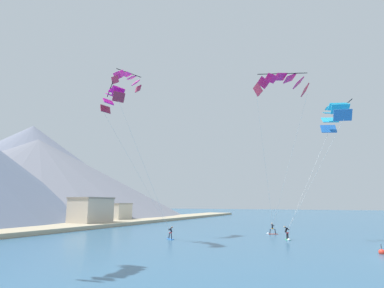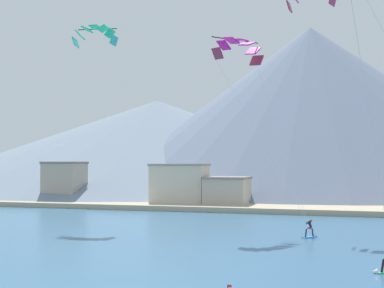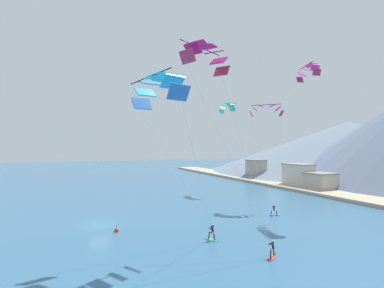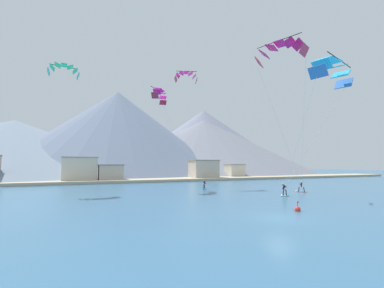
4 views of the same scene
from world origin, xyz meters
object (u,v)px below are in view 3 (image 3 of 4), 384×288
Objects in this scene: kitesurfer_mid_center at (275,212)px; kitesurfer_near_trail at (273,252)px; race_marker_buoy at (117,230)px; parafoil_kite_distant_high_outer at (227,107)px; parafoil_kite_distant_low_drift at (308,71)px; kitesurfer_near_lead at (211,234)px; parafoil_kite_near_lead at (158,88)px; parafoil_kite_near_trail at (207,55)px; parafoil_kite_mid_center at (266,109)px.

kitesurfer_near_trail is at bearing -42.11° from kitesurfer_mid_center.
race_marker_buoy is at bearing -94.16° from kitesurfer_mid_center.
parafoil_kite_distant_low_drift is (23.33, 1.73, 2.70)m from parafoil_kite_distant_high_outer.
kitesurfer_near_lead is 1.78× the size of race_marker_buoy.
parafoil_kite_distant_low_drift is (-0.53, 7.68, 22.93)m from kitesurfer_mid_center.
kitesurfer_near_trail is at bearing 26.81° from kitesurfer_near_lead.
parafoil_kite_near_trail reaches higher than parafoil_kite_near_lead.
parafoil_kite_near_trail is at bearing 108.67° from parafoil_kite_near_lead.
parafoil_kite_distant_high_outer is 42.07m from race_marker_buoy.
parafoil_kite_distant_low_drift reaches higher than kitesurfer_mid_center.
kitesurfer_mid_center is 26.90m from parafoil_kite_near_lead.
parafoil_kite_near_lead is 0.76× the size of parafoil_kite_near_trail.
parafoil_kite_distant_high_outer reaches higher than race_marker_buoy.
parafoil_kite_near_trail is 35.41m from parafoil_kite_distant_high_outer.
kitesurfer_mid_center is (-11.84, 10.70, -0.04)m from kitesurfer_near_trail.
parafoil_kite_distant_low_drift is (-12.36, 18.38, 22.90)m from kitesurfer_near_trail.
kitesurfer_near_trail is 19.02m from parafoil_kite_near_lead.
race_marker_buoy is (-1.17, -31.00, -23.25)m from parafoil_kite_distant_low_drift.
race_marker_buoy is at bearing -127.12° from kitesurfer_near_lead.
parafoil_kite_distant_low_drift is at bearing 4.24° from parafoil_kite_distant_high_outer.
parafoil_kite_near_lead is at bearing 16.40° from race_marker_buoy.
kitesurfer_near_lead is at bearing -55.45° from parafoil_kite_mid_center.
parafoil_kite_distant_low_drift is (6.68, 3.35, 5.79)m from parafoil_kite_mid_center.
parafoil_kite_near_lead is at bearing -114.43° from kitesurfer_near_trail.
kitesurfer_near_trail is 21.71m from parafoil_kite_near_trail.
kitesurfer_near_lead is at bearing 106.05° from parafoil_kite_near_lead.
parafoil_kite_distant_high_outer reaches higher than parafoil_kite_mid_center.
kitesurfer_near_lead is at bearing 59.35° from parafoil_kite_near_trail.
kitesurfer_mid_center is at bearing -86.07° from parafoil_kite_distant_low_drift.
race_marker_buoy is (-9.01, -2.65, -15.91)m from parafoil_kite_near_lead.
parafoil_kite_mid_center reaches higher than race_marker_buoy.
parafoil_kite_distant_high_outer is 1.00× the size of parafoil_kite_distant_low_drift.
parafoil_kite_near_trail is (5.17, -14.32, 20.38)m from kitesurfer_mid_center.
parafoil_kite_mid_center reaches higher than kitesurfer_near_trail.
race_marker_buoy is at bearing -52.87° from parafoil_kite_distant_high_outer.
kitesurfer_near_trail is 18.50m from race_marker_buoy.
parafoil_kite_near_lead is 30.31m from parafoil_kite_distant_low_drift.
kitesurfer_near_trail is 0.34× the size of parafoil_kite_distant_high_outer.
parafoil_kite_near_lead is 0.91× the size of parafoil_kite_mid_center.
kitesurfer_mid_center is 25.44m from parafoil_kite_near_trail.
parafoil_kite_distant_low_drift is at bearing 93.93° from kitesurfer_mid_center.
kitesurfer_near_trail is 44.26m from parafoil_kite_distant_high_outer.
kitesurfer_near_trail is at bearing -56.07° from parafoil_kite_distant_low_drift.
kitesurfer_near_lead is at bearing -68.92° from kitesurfer_mid_center.
parafoil_kite_distant_high_outer reaches higher than kitesurfer_near_trail.
kitesurfer_near_lead is at bearing 52.88° from race_marker_buoy.
race_marker_buoy is (-1.70, -23.31, -0.31)m from kitesurfer_mid_center.
parafoil_kite_near_trail is 23.58m from race_marker_buoy.
race_marker_buoy is (5.52, -27.64, -17.46)m from parafoil_kite_mid_center.
parafoil_kite_mid_center is 3.42× the size of parafoil_kite_distant_high_outer.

